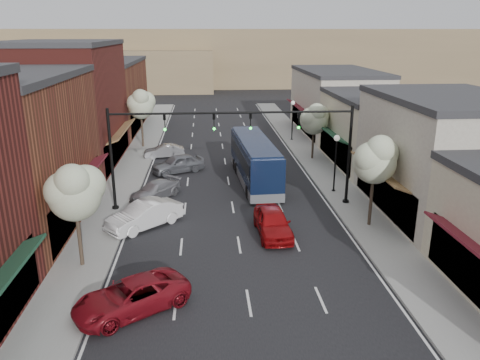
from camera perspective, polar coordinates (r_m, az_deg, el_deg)
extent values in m
plane|color=black|center=(25.26, 0.22, -9.87)|extent=(160.00, 160.00, 0.00)
cube|color=gray|center=(42.94, -13.03, 1.58)|extent=(2.80, 73.00, 0.15)
cube|color=gray|center=(43.64, 9.34, 2.06)|extent=(2.80, 73.00, 0.15)
cube|color=gray|center=(42.75, -11.17, 1.63)|extent=(0.25, 73.00, 0.17)
cube|color=gray|center=(43.33, 7.54, 2.03)|extent=(0.25, 73.00, 0.17)
cube|color=black|center=(31.19, -19.55, -2.23)|extent=(0.60, 11.90, 2.60)
cube|color=#59141D|center=(30.53, -18.39, 0.44)|extent=(1.07, 9.80, 0.49)
cube|color=maroon|center=(44.59, -20.81, 8.29)|extent=(9.00, 14.00, 10.50)
cube|color=#2D2D30|center=(44.13, -21.60, 15.27)|extent=(9.20, 14.10, 0.40)
cube|color=black|center=(44.28, -15.07, 3.95)|extent=(0.60, 11.90, 2.60)
cube|color=olive|center=(43.82, -14.19, 5.89)|extent=(1.07, 9.80, 0.49)
cube|color=brown|center=(60.13, -16.55, 9.68)|extent=(9.00, 18.00, 8.00)
cube|color=#2D2D30|center=(59.73, -16.91, 13.66)|extent=(9.20, 18.10, 0.40)
cube|color=black|center=(59.76, -12.37, 7.62)|extent=(0.60, 15.30, 2.60)
cube|color=#1A412B|center=(59.41, -11.70, 9.07)|extent=(1.07, 12.60, 0.49)
cube|color=beige|center=(33.28, 23.78, 2.39)|extent=(8.00, 12.00, 7.50)
cube|color=#2D2D30|center=(32.56, 24.64, 9.09)|extent=(8.20, 12.10, 0.40)
cube|color=black|center=(32.32, 17.50, -1.32)|extent=(0.60, 10.20, 2.60)
cube|color=olive|center=(31.60, 16.40, 1.20)|extent=(1.07, 8.40, 0.49)
cube|color=beige|center=(44.08, 16.55, 5.63)|extent=(8.00, 12.00, 6.00)
cube|color=#2D2D30|center=(43.56, 16.93, 9.74)|extent=(8.20, 12.10, 0.40)
cube|color=black|center=(43.22, 11.79, 3.86)|extent=(0.60, 10.20, 2.60)
cube|color=#1A412B|center=(42.68, 10.88, 5.81)|extent=(1.07, 8.40, 0.49)
cube|color=beige|center=(57.09, 11.71, 9.14)|extent=(8.00, 16.00, 7.00)
cube|color=#2D2D30|center=(56.68, 11.95, 12.83)|extent=(8.20, 16.10, 0.40)
cube|color=black|center=(56.50, 7.95, 7.29)|extent=(0.60, 13.60, 2.60)
cube|color=#59141D|center=(56.09, 7.21, 8.80)|extent=(1.07, 11.20, 0.49)
cube|color=#7A6647|center=(112.46, -3.53, 14.83)|extent=(120.00, 30.00, 12.00)
cube|color=#7A6647|center=(103.24, -17.76, 12.68)|extent=(50.00, 20.00, 8.00)
cylinder|color=black|center=(33.88, 12.75, -2.65)|extent=(0.44, 0.44, 0.30)
cylinder|color=black|center=(32.89, 13.15, 2.83)|extent=(0.20, 0.20, 7.00)
cylinder|color=black|center=(31.27, 6.46, 8.24)|extent=(8.00, 0.14, 0.14)
imported|color=black|center=(31.45, 7.14, 7.16)|extent=(0.18, 0.46, 1.10)
sphere|color=#19E533|center=(31.42, 7.16, 6.37)|extent=(0.18, 0.18, 0.18)
imported|color=black|center=(30.98, 1.29, 7.13)|extent=(0.18, 0.46, 1.10)
sphere|color=#19E533|center=(30.95, 1.30, 6.33)|extent=(0.18, 0.18, 0.18)
cylinder|color=black|center=(33.03, -14.91, -3.36)|extent=(0.44, 0.44, 0.30)
cylinder|color=black|center=(32.01, -15.38, 2.25)|extent=(0.20, 0.20, 7.00)
cylinder|color=black|center=(30.81, -8.47, 8.02)|extent=(8.00, 0.14, 0.14)
imported|color=black|center=(30.95, -9.17, 6.90)|extent=(0.18, 0.46, 1.10)
sphere|color=#19E533|center=(30.91, -9.14, 6.09)|extent=(0.18, 0.18, 0.18)
imported|color=black|center=(30.84, -3.19, 7.06)|extent=(0.18, 0.46, 1.10)
sphere|color=#19E533|center=(30.81, -3.17, 6.25)|extent=(0.18, 0.18, 0.18)
cylinder|color=#47382B|center=(29.85, 15.70, -2.22)|extent=(0.20, 0.20, 3.71)
sphere|color=#B2BE92|center=(29.16, 16.08, 2.07)|extent=(2.60, 2.60, 2.60)
sphere|color=#B2BE92|center=(29.49, 16.87, 3.11)|extent=(2.00, 2.00, 2.00)
sphere|color=#B2BE92|center=(28.67, 15.59, 2.57)|extent=(1.90, 1.90, 1.90)
sphere|color=#B2BE92|center=(28.52, 16.76, 3.60)|extent=(1.70, 1.70, 1.70)
cylinder|color=#47382B|center=(44.64, 8.87, 4.54)|extent=(0.20, 0.20, 3.33)
sphere|color=#B2BE92|center=(44.21, 9.00, 7.17)|extent=(2.60, 2.60, 2.60)
sphere|color=#B2BE92|center=(44.54, 9.57, 7.76)|extent=(2.00, 2.00, 2.00)
sphere|color=#B2BE92|center=(43.78, 8.60, 7.50)|extent=(1.90, 1.90, 1.90)
sphere|color=#B2BE92|center=(43.61, 9.33, 8.12)|extent=(1.70, 1.70, 1.70)
cylinder|color=#47382B|center=(25.28, -19.00, -6.46)|extent=(0.20, 0.20, 3.52)
sphere|color=#B2BE92|center=(24.50, -19.51, -1.76)|extent=(2.60, 2.60, 2.60)
sphere|color=#B2BE92|center=(24.51, -18.32, -0.54)|extent=(2.00, 2.00, 2.00)
sphere|color=#B2BE92|center=(24.23, -20.68, -1.27)|extent=(1.90, 1.90, 1.90)
sphere|color=#B2BE92|center=(23.75, -19.79, -0.15)|extent=(1.70, 1.70, 1.70)
cylinder|color=#47382B|center=(49.72, -11.84, 6.03)|extent=(0.20, 0.20, 3.84)
sphere|color=#B2BE92|center=(49.30, -12.01, 8.76)|extent=(2.60, 2.60, 2.60)
sphere|color=#B2BE92|center=(49.46, -11.42, 9.39)|extent=(2.00, 2.00, 2.00)
sphere|color=#B2BE92|center=(49.01, -12.55, 9.10)|extent=(1.90, 1.90, 1.90)
sphere|color=#B2BE92|center=(48.66, -12.04, 9.79)|extent=(1.70, 1.70, 1.70)
cylinder|color=black|center=(36.10, 11.32, -1.36)|extent=(0.28, 0.28, 0.20)
cylinder|color=black|center=(35.53, 11.50, 1.53)|extent=(0.12, 0.12, 4.00)
sphere|color=white|center=(34.99, 11.72, 5.03)|extent=(0.44, 0.44, 0.44)
cylinder|color=black|center=(52.51, 6.32, 4.89)|extent=(0.28, 0.28, 0.20)
cylinder|color=black|center=(52.12, 6.39, 6.92)|extent=(0.12, 0.12, 4.00)
sphere|color=white|center=(51.75, 6.48, 9.34)|extent=(0.44, 0.44, 0.44)
cube|color=black|center=(37.54, 1.79, 2.56)|extent=(3.13, 11.44, 2.85)
cube|color=#595B60|center=(37.92, 1.77, 0.59)|extent=(3.15, 11.46, 0.66)
cube|color=black|center=(37.44, 1.80, 3.14)|extent=(3.13, 10.54, 1.04)
cube|color=black|center=(37.18, 1.81, 4.76)|extent=(2.90, 10.97, 0.24)
cube|color=black|center=(32.08, 3.45, 0.95)|extent=(1.96, 0.20, 1.13)
cylinder|color=black|center=(34.05, 1.02, -1.49)|extent=(0.36, 1.00, 0.98)
cylinder|color=black|center=(34.44, 4.68, -1.32)|extent=(0.36, 1.00, 0.98)
cylinder|color=black|center=(41.17, -0.58, 1.95)|extent=(0.36, 1.00, 0.98)
cylinder|color=black|center=(41.50, 2.47, 2.06)|extent=(0.36, 1.00, 0.98)
cylinder|color=black|center=(39.91, -0.34, 1.44)|extent=(0.36, 1.00, 0.98)
cylinder|color=black|center=(40.25, 2.80, 1.55)|extent=(0.36, 1.00, 0.98)
imported|color=maroon|center=(28.07, 4.01, -5.15)|extent=(2.10, 4.82, 1.62)
imported|color=maroon|center=(21.44, -13.11, -13.66)|extent=(5.53, 4.74, 1.41)
imported|color=silver|center=(29.64, -11.57, -4.20)|extent=(4.82, 4.58, 1.63)
imported|color=gray|center=(34.58, -10.28, -1.25)|extent=(4.01, 4.42, 1.24)
imported|color=slate|center=(40.60, -7.58, 1.99)|extent=(4.93, 3.69, 1.56)
imported|color=#A9AAAE|center=(45.71, -9.24, 3.50)|extent=(3.96, 1.89, 1.25)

